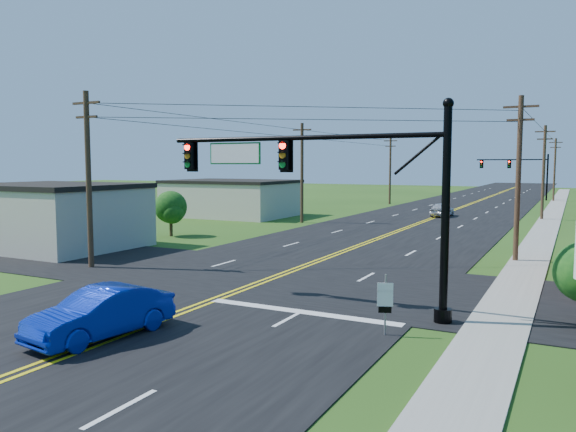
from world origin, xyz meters
The scene contains 18 objects.
ground centered at (0.00, 0.00, 0.00)m, with size 260.00×260.00×0.00m, color #224313.
road_main centered at (0.00, 50.00, 0.02)m, with size 16.00×220.00×0.04m, color black.
road_cross centered at (0.00, 12.00, 0.02)m, with size 70.00×10.00×0.04m, color black.
sidewalk centered at (10.50, 40.00, 0.04)m, with size 2.00×160.00×0.08m, color gray.
signal_mast_main centered at (4.34, 8.00, 4.75)m, with size 11.30×0.60×7.48m.
signal_mast_far centered at (4.44, 80.00, 4.55)m, with size 10.98×0.60×7.48m.
cream_bldg_near centered at (-17.00, 14.00, 2.06)m, with size 10.20×8.20×4.10m.
cream_bldg_far centered at (-19.00, 38.00, 1.86)m, with size 12.20×9.20×3.70m.
utility_pole_left_a centered at (-9.50, 10.00, 4.72)m, with size 1.80×0.28×9.00m.
utility_pole_left_b centered at (-9.50, 35.00, 4.72)m, with size 1.80×0.28×9.00m.
utility_pole_left_c centered at (-9.50, 62.00, 4.72)m, with size 1.80×0.28×9.00m.
utility_pole_right_a centered at (9.80, 22.00, 4.72)m, with size 1.80×0.28×9.00m.
utility_pole_right_b centered at (9.80, 48.00, 4.72)m, with size 1.80×0.28×9.00m.
utility_pole_right_c centered at (9.80, 78.00, 4.72)m, with size 1.80×0.28×9.00m.
tree_left centered at (-14.00, 22.00, 2.16)m, with size 2.40×2.40×3.37m.
blue_car centered at (-0.15, 1.53, 0.76)m, with size 1.61×4.60×1.52m, color #0824B1.
distant_car centered at (0.62, 46.71, 0.71)m, with size 1.68×4.18×1.42m, color silver.
route_sign centered at (7.50, 5.72, 1.14)m, with size 0.46×0.20×1.95m.
Camera 1 is at (12.60, -10.78, 5.33)m, focal length 35.00 mm.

